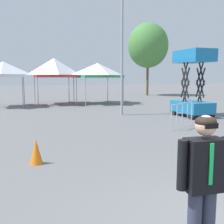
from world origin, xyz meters
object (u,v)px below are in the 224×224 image
Objects in this scene: light_pole_near_lift at (122,40)px; person_foreground at (203,181)px; tree_behind_tents_left at (148,46)px; canopy_tent_behind_left at (3,69)px; crowd_barrier_near_person at (182,110)px; scissor_lift at (192,96)px; traffic_cone_lot_center at (36,152)px; canopy_tent_behind_right at (54,68)px; canopy_tent_behind_center at (98,70)px.

person_foreground is at bearing -107.61° from light_pole_near_lift.
tree_behind_tents_left is at bearing 57.72° from light_pole_near_lift.
canopy_tent_behind_left is 1.79× the size of crowd_barrier_near_person.
traffic_cone_lot_center is (-8.72, -5.48, -0.81)m from scissor_lift.
canopy_tent_behind_left is 0.39× the size of tree_behind_tents_left.
canopy_tent_behind_right is 2.00× the size of crowd_barrier_near_person.
canopy_tent_behind_center is (3.40, -0.67, -0.19)m from canopy_tent_behind_right.
tree_behind_tents_left is 20.78m from crowd_barrier_near_person.
canopy_tent_behind_left is 1.85× the size of person_foreground.
canopy_tent_behind_right is at bearing 87.15° from person_foreground.
canopy_tent_behind_right is at bearing 110.23° from light_pole_near_lift.
light_pole_near_lift reaches higher than canopy_tent_behind_left.
tree_behind_tents_left is (8.93, 14.13, 1.55)m from light_pole_near_lift.
scissor_lift is 10.33m from traffic_cone_lot_center.
crowd_barrier_near_person is at bearing -72.18° from canopy_tent_behind_right.
tree_behind_tents_left is at bearing 56.54° from traffic_cone_lot_center.
canopy_tent_behind_left is at bearing 98.45° from person_foreground.
canopy_tent_behind_left is 0.45× the size of light_pole_near_lift.
canopy_tent_behind_center is at bearing 0.71° from canopy_tent_behind_left.
canopy_tent_behind_left is at bearing 133.80° from light_pole_near_lift.
light_pole_near_lift is at bearing -46.20° from canopy_tent_behind_left.
crowd_barrier_near_person is at bearing 56.88° from person_foreground.
canopy_tent_behind_left is at bearing 138.90° from scissor_lift.
canopy_tent_behind_right reaches higher than crowd_barrier_near_person.
canopy_tent_behind_left is at bearing -168.44° from canopy_tent_behind_right.
traffic_cone_lot_center is at bearing -155.13° from crowd_barrier_near_person.
canopy_tent_behind_center is 0.42× the size of tree_behind_tents_left.
traffic_cone_lot_center is (-1.54, 4.44, -0.72)m from person_foreground.
canopy_tent_behind_left is at bearing 94.96° from traffic_cone_lot_center.
canopy_tent_behind_left is 0.93× the size of canopy_tent_behind_center.
canopy_tent_behind_right is 13.74m from tree_behind_tents_left.
scissor_lift is 5.01m from light_pole_near_lift.
scissor_lift is 17.57m from tree_behind_tents_left.
scissor_lift is 2.04× the size of person_foreground.
tree_behind_tents_left reaches higher than scissor_lift.
crowd_barrier_near_person is at bearing 24.87° from traffic_cone_lot_center.
person_foreground is (-0.96, -19.36, -1.87)m from canopy_tent_behind_right.
crowd_barrier_near_person is (1.07, -4.43, -3.49)m from light_pole_near_lift.
traffic_cone_lot_center is at bearing 109.08° from person_foreground.
canopy_tent_behind_center is 11.49m from crowd_barrier_near_person.
scissor_lift is 3.49m from crowd_barrier_near_person.
scissor_lift is at bearing -72.17° from canopy_tent_behind_center.
crowd_barrier_near_person is (0.45, -11.31, -1.96)m from canopy_tent_behind_center.
canopy_tent_behind_left reaches higher than person_foreground.
person_foreground reaches higher than traffic_cone_lot_center.
traffic_cone_lot_center is at bearing -125.63° from light_pole_near_lift.
person_foreground is at bearing -123.12° from crowd_barrier_near_person.
canopy_tent_behind_center is 1.99× the size of person_foreground.
canopy_tent_behind_right reaches higher than canopy_tent_behind_center.
person_foreground is 4.75m from traffic_cone_lot_center.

